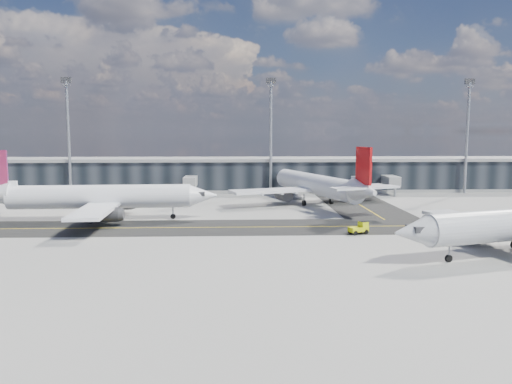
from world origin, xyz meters
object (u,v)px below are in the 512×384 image
service_van (296,196)px  airliner_redtail (317,185)px  airliner_af (97,197)px  baggage_tug (360,228)px

service_van → airliner_redtail: bearing=-97.4°
airliner_af → baggage_tug: airliner_af is taller
airliner_redtail → baggage_tug: 31.05m
airliner_redtail → service_van: (-3.48, 9.78, -3.59)m
airliner_af → service_van: bearing=122.2°
airliner_redtail → service_van: bearing=91.1°
airliner_af → service_van: 47.20m
baggage_tug → service_van: 40.94m
airliner_af → baggage_tug: size_ratio=12.65×
airliner_redtail → service_van: airliner_redtail is taller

